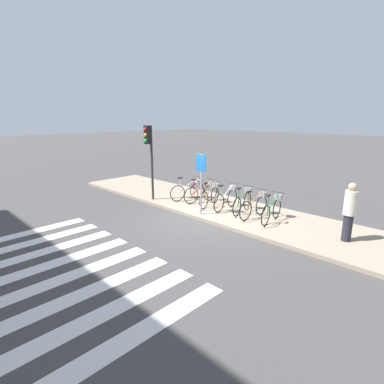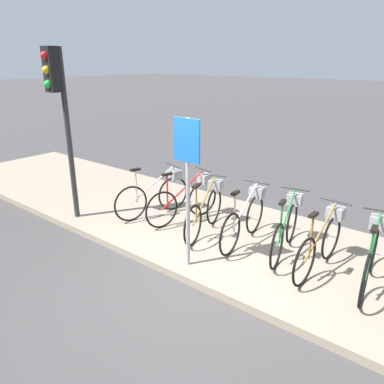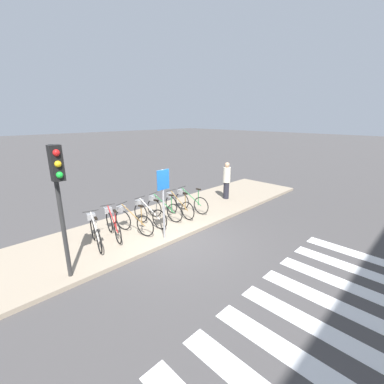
{
  "view_description": "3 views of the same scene",
  "coord_description": "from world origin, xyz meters",
  "px_view_note": "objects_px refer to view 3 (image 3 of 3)",
  "views": [
    {
      "loc": [
        6.88,
        -7.42,
        3.6
      ],
      "look_at": [
        -0.71,
        0.29,
        0.88
      ],
      "focal_mm": 28.0,
      "sensor_mm": 36.0,
      "label": 1
    },
    {
      "loc": [
        2.91,
        -3.55,
        3.06
      ],
      "look_at": [
        -0.75,
        1.0,
        0.98
      ],
      "focal_mm": 35.0,
      "sensor_mm": 36.0,
      "label": 2
    },
    {
      "loc": [
        -4.88,
        -5.55,
        3.82
      ],
      "look_at": [
        1.42,
        0.75,
        1.2
      ],
      "focal_mm": 24.0,
      "sensor_mm": 36.0,
      "label": 3
    }
  ],
  "objects_px": {
    "parked_bicycle_5": "(178,205)",
    "pedestrian": "(227,180)",
    "parked_bicycle_1": "(112,223)",
    "parked_bicycle_3": "(148,213)",
    "parked_bicycle_6": "(189,201)",
    "parked_bicycle_2": "(132,220)",
    "parked_bicycle_4": "(162,208)",
    "traffic_light": "(59,186)",
    "sign_post": "(163,193)",
    "parked_bicycle_0": "(95,231)"
  },
  "relations": [
    {
      "from": "parked_bicycle_5",
      "to": "pedestrian",
      "type": "bearing_deg",
      "value": 0.44
    },
    {
      "from": "parked_bicycle_1",
      "to": "parked_bicycle_5",
      "type": "height_order",
      "value": "same"
    },
    {
      "from": "parked_bicycle_3",
      "to": "parked_bicycle_6",
      "type": "distance_m",
      "value": 2.0
    },
    {
      "from": "parked_bicycle_5",
      "to": "pedestrian",
      "type": "distance_m",
      "value": 3.1
    },
    {
      "from": "parked_bicycle_2",
      "to": "parked_bicycle_5",
      "type": "relative_size",
      "value": 0.97
    },
    {
      "from": "parked_bicycle_4",
      "to": "parked_bicycle_6",
      "type": "relative_size",
      "value": 0.99
    },
    {
      "from": "parked_bicycle_2",
      "to": "parked_bicycle_6",
      "type": "height_order",
      "value": "same"
    },
    {
      "from": "parked_bicycle_5",
      "to": "traffic_light",
      "type": "height_order",
      "value": "traffic_light"
    },
    {
      "from": "parked_bicycle_4",
      "to": "parked_bicycle_6",
      "type": "height_order",
      "value": "same"
    },
    {
      "from": "parked_bicycle_2",
      "to": "parked_bicycle_3",
      "type": "relative_size",
      "value": 0.98
    },
    {
      "from": "parked_bicycle_5",
      "to": "parked_bicycle_6",
      "type": "relative_size",
      "value": 1.01
    },
    {
      "from": "parked_bicycle_3",
      "to": "sign_post",
      "type": "height_order",
      "value": "sign_post"
    },
    {
      "from": "traffic_light",
      "to": "parked_bicycle_6",
      "type": "bearing_deg",
      "value": 13.53
    },
    {
      "from": "traffic_light",
      "to": "parked_bicycle_5",
      "type": "bearing_deg",
      "value": 15.06
    },
    {
      "from": "parked_bicycle_4",
      "to": "parked_bicycle_1",
      "type": "bearing_deg",
      "value": -179.39
    },
    {
      "from": "parked_bicycle_4",
      "to": "parked_bicycle_0",
      "type": "bearing_deg",
      "value": -176.33
    },
    {
      "from": "parked_bicycle_1",
      "to": "parked_bicycle_2",
      "type": "height_order",
      "value": "same"
    },
    {
      "from": "parked_bicycle_4",
      "to": "sign_post",
      "type": "xyz_separation_m",
      "value": [
        -0.96,
        -1.31,
        1.06
      ]
    },
    {
      "from": "parked_bicycle_1",
      "to": "parked_bicycle_6",
      "type": "distance_m",
      "value": 3.34
    },
    {
      "from": "parked_bicycle_3",
      "to": "sign_post",
      "type": "relative_size",
      "value": 0.75
    },
    {
      "from": "parked_bicycle_3",
      "to": "parked_bicycle_5",
      "type": "xyz_separation_m",
      "value": [
        1.33,
        -0.08,
        0.0
      ]
    },
    {
      "from": "parked_bicycle_1",
      "to": "sign_post",
      "type": "distance_m",
      "value": 1.99
    },
    {
      "from": "parked_bicycle_2",
      "to": "parked_bicycle_3",
      "type": "xyz_separation_m",
      "value": [
        0.74,
        0.12,
        0.0
      ]
    },
    {
      "from": "parked_bicycle_1",
      "to": "sign_post",
      "type": "bearing_deg",
      "value": -50.03
    },
    {
      "from": "parked_bicycle_1",
      "to": "parked_bicycle_3",
      "type": "distance_m",
      "value": 1.34
    },
    {
      "from": "parked_bicycle_5",
      "to": "traffic_light",
      "type": "bearing_deg",
      "value": -164.94
    },
    {
      "from": "parked_bicycle_0",
      "to": "parked_bicycle_1",
      "type": "relative_size",
      "value": 0.99
    },
    {
      "from": "parked_bicycle_4",
      "to": "parked_bicycle_6",
      "type": "xyz_separation_m",
      "value": [
        1.3,
        -0.13,
        0.0
      ]
    },
    {
      "from": "parked_bicycle_2",
      "to": "parked_bicycle_4",
      "type": "relative_size",
      "value": 0.99
    },
    {
      "from": "parked_bicycle_0",
      "to": "parked_bicycle_4",
      "type": "bearing_deg",
      "value": 3.67
    },
    {
      "from": "parked_bicycle_5",
      "to": "parked_bicycle_6",
      "type": "xyz_separation_m",
      "value": [
        0.67,
        0.03,
        0.0
      ]
    },
    {
      "from": "parked_bicycle_5",
      "to": "traffic_light",
      "type": "xyz_separation_m",
      "value": [
        -4.47,
        -1.2,
        1.83
      ]
    },
    {
      "from": "pedestrian",
      "to": "parked_bicycle_0",
      "type": "bearing_deg",
      "value": -179.69
    },
    {
      "from": "parked_bicycle_4",
      "to": "pedestrian",
      "type": "bearing_deg",
      "value": -2.14
    },
    {
      "from": "parked_bicycle_3",
      "to": "parked_bicycle_6",
      "type": "relative_size",
      "value": 1.0
    },
    {
      "from": "parked_bicycle_3",
      "to": "pedestrian",
      "type": "distance_m",
      "value": 4.42
    },
    {
      "from": "parked_bicycle_0",
      "to": "parked_bicycle_1",
      "type": "distance_m",
      "value": 0.67
    },
    {
      "from": "parked_bicycle_2",
      "to": "parked_bicycle_4",
      "type": "bearing_deg",
      "value": 7.88
    },
    {
      "from": "parked_bicycle_3",
      "to": "parked_bicycle_4",
      "type": "distance_m",
      "value": 0.71
    },
    {
      "from": "pedestrian",
      "to": "traffic_light",
      "type": "distance_m",
      "value": 7.76
    },
    {
      "from": "parked_bicycle_6",
      "to": "pedestrian",
      "type": "bearing_deg",
      "value": -0.26
    },
    {
      "from": "parked_bicycle_2",
      "to": "parked_bicycle_6",
      "type": "xyz_separation_m",
      "value": [
        2.74,
        0.07,
        0.0
      ]
    },
    {
      "from": "pedestrian",
      "to": "parked_bicycle_5",
      "type": "bearing_deg",
      "value": -179.56
    },
    {
      "from": "parked_bicycle_4",
      "to": "parked_bicycle_6",
      "type": "distance_m",
      "value": 1.31
    },
    {
      "from": "parked_bicycle_4",
      "to": "parked_bicycle_3",
      "type": "bearing_deg",
      "value": -173.3
    },
    {
      "from": "parked_bicycle_0",
      "to": "parked_bicycle_1",
      "type": "bearing_deg",
      "value": 13.06
    },
    {
      "from": "parked_bicycle_4",
      "to": "pedestrian",
      "type": "relative_size",
      "value": 0.95
    },
    {
      "from": "sign_post",
      "to": "parked_bicycle_5",
      "type": "bearing_deg",
      "value": 35.88
    },
    {
      "from": "traffic_light",
      "to": "parked_bicycle_0",
      "type": "bearing_deg",
      "value": 45.87
    },
    {
      "from": "parked_bicycle_1",
      "to": "parked_bicycle_5",
      "type": "relative_size",
      "value": 0.98
    }
  ]
}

